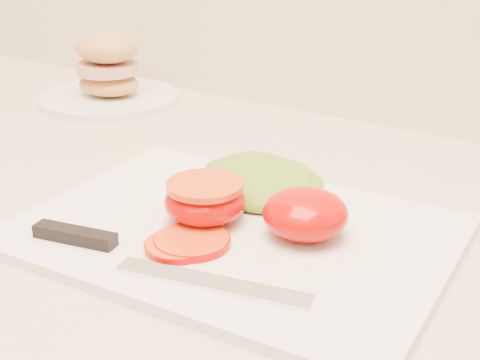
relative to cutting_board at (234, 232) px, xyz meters
The scene contains 8 objects.
cutting_board is the anchor object (origin of this frame).
tomato_half_dome 0.07m from the cutting_board, 21.11° to the left, with size 0.08×0.08×0.04m, color #C90002.
tomato_half_cut 0.04m from the cutting_board, behind, with size 0.08×0.08×0.04m.
tomato_slice_0 0.05m from the cutting_board, 104.64° to the right, with size 0.07×0.07×0.01m, color #DB4D23.
tomato_slice_1 0.06m from the cutting_board, 106.51° to the right, with size 0.06×0.06×0.01m, color #DB4D23.
lettuce_leaf_0 0.09m from the cutting_board, 104.96° to the left, with size 0.15×0.10×0.03m, color #66A12A.
knife 0.11m from the cutting_board, 115.86° to the right, with size 0.27×0.06×0.01m.
sandwich_plate 0.50m from the cutting_board, 147.19° to the left, with size 0.22×0.22×0.11m.
Camera 1 is at (0.19, 1.15, 1.22)m, focal length 50.00 mm.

